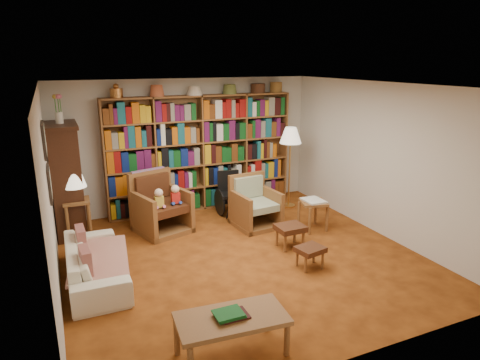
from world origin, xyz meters
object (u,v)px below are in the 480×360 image
sofa (95,263)px  footstool_a (290,229)px  armchair_sage (254,206)px  coffee_table (232,321)px  wheelchair (231,195)px  armchair_leather (160,206)px  side_table_lamp (77,211)px  footstool_b (310,251)px  floor_lamp (291,139)px  side_table_papers (313,206)px

sofa → footstool_a: bearing=-92.0°
armchair_sage → coffee_table: bearing=-119.1°
wheelchair → armchair_leather: bearing=-171.2°
armchair_leather → wheelchair: (1.40, 0.22, -0.04)m
side_table_lamp → armchair_leather: bearing=-5.3°
wheelchair → footstool_b: wheelchair is taller
sofa → footstool_a: size_ratio=4.08×
floor_lamp → side_table_papers: (-0.24, -1.23, -0.95)m
sofa → wheelchair: (2.62, 1.63, 0.12)m
armchair_sage → footstool_a: (0.11, -1.10, -0.04)m
floor_lamp → footstool_b: floor_lamp is taller
armchair_leather → footstool_a: size_ratio=2.41×
armchair_leather → coffee_table: 3.52m
armchair_leather → armchair_sage: size_ratio=1.17×
armchair_leather → side_table_papers: 2.62m
wheelchair → footstool_a: size_ratio=1.90×
side_table_lamp → footstool_b: size_ratio=1.58×
wheelchair → coffee_table: 4.04m
armchair_leather → footstool_b: armchair_leather is taller
armchair_leather → coffee_table: armchair_leather is taller
sofa → footstool_b: (2.79, -0.84, -0.00)m
side_table_papers → wheelchair: bearing=127.4°
armchair_sage → footstool_b: bearing=-89.5°
sofa → armchair_sage: armchair_sage is taller
sofa → side_table_lamp: bearing=4.4°
side_table_lamp → coffee_table: size_ratio=0.60×
side_table_lamp → armchair_leather: 1.33m
side_table_papers → footstool_b: side_table_papers is taller
side_table_lamp → footstool_a: side_table_lamp is taller
sofa → armchair_sage: (2.78, 0.96, 0.08)m
sofa → side_table_papers: bearing=-84.0°
footstool_a → coffee_table: bearing=-132.7°
footstool_b → armchair_sage: bearing=90.5°
armchair_sage → armchair_leather: bearing=163.9°
armchair_sage → wheelchair: size_ratio=1.08×
side_table_papers → footstool_b: bearing=-124.6°
armchair_leather → floor_lamp: (2.62, 0.15, 0.96)m
side_table_lamp → footstool_a: (2.98, -1.67, -0.19)m
sofa → floor_lamp: (3.84, 1.56, 1.11)m
sofa → coffee_table: 2.36m
sofa → armchair_leather: bearing=-40.2°
armchair_sage → footstool_a: bearing=-84.5°
armchair_sage → floor_lamp: bearing=29.4°
footstool_b → armchair_leather: bearing=124.9°
wheelchair → footstool_a: 1.78m
armchair_sage → floor_lamp: floor_lamp is taller
floor_lamp → side_table_papers: floor_lamp is taller
side_table_papers → coffee_table: (-2.54, -2.44, -0.04)m
armchair_leather → sofa: bearing=-130.8°
sofa → footstool_a: sofa is taller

